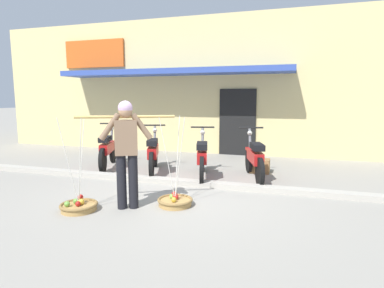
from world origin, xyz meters
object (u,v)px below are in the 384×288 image
fruit_basket_right_side (175,201)px  motorcycle_second_in_row (153,153)px  motorcycle_nearest_shop (108,150)px  fruit_vendor (126,147)px  motorcycle_third_in_row (202,157)px  fruit_basket_left_side (79,206)px  motorcycle_end_of_row (254,159)px  wooden_crate (260,166)px

fruit_basket_right_side → motorcycle_second_in_row: 2.47m
motorcycle_nearest_shop → fruit_vendor: bearing=-52.8°
fruit_vendor → motorcycle_third_in_row: fruit_vendor is taller
fruit_basket_left_side → motorcycle_nearest_shop: 3.18m
motorcycle_second_in_row → motorcycle_end_of_row: bearing=0.7°
motorcycle_third_in_row → fruit_basket_right_side: bearing=-88.0°
fruit_basket_left_side → motorcycle_nearest_shop: size_ratio=0.84×
fruit_basket_left_side → motorcycle_end_of_row: (2.38, 2.77, 0.37)m
fruit_basket_left_side → fruit_basket_right_side: (1.35, 0.67, -0.00)m
fruit_basket_right_side → motorcycle_nearest_shop: (-2.61, 2.22, 0.37)m
fruit_basket_right_side → wooden_crate: fruit_basket_right_side is taller
motorcycle_third_in_row → wooden_crate: size_ratio=4.05×
motorcycle_nearest_shop → wooden_crate: size_ratio=3.94×
fruit_basket_left_side → wooden_crate: 4.22m
motorcycle_nearest_shop → motorcycle_end_of_row: (3.65, -0.12, 0.00)m
motorcycle_third_in_row → motorcycle_end_of_row: 1.12m
fruit_basket_left_side → motorcycle_second_in_row: bearing=89.0°
fruit_basket_left_side → motorcycle_third_in_row: (1.28, 2.56, 0.37)m
fruit_vendor → motorcycle_end_of_row: (1.70, 2.43, -0.52)m
fruit_basket_right_side → motorcycle_nearest_shop: size_ratio=0.84×
fruit_vendor → fruit_basket_left_side: (-0.68, -0.33, -0.90)m
motorcycle_third_in_row → fruit_basket_left_side: bearing=-116.6°
motorcycle_end_of_row → motorcycle_nearest_shop: bearing=178.1°
motorcycle_second_in_row → motorcycle_third_in_row: size_ratio=0.98×
motorcycle_third_in_row → motorcycle_end_of_row: size_ratio=1.01×
fruit_basket_right_side → motorcycle_third_in_row: 1.93m
motorcycle_nearest_shop → motorcycle_third_in_row: 2.57m
motorcycle_third_in_row → wooden_crate: bearing=37.4°
fruit_vendor → wooden_crate: fruit_vendor is taller
fruit_basket_right_side → motorcycle_third_in_row: size_ratio=0.81×
motorcycle_second_in_row → motorcycle_nearest_shop: bearing=173.4°
fruit_basket_right_side → motorcycle_third_in_row: fruit_basket_right_side is taller
motorcycle_nearest_shop → motorcycle_third_in_row: bearing=-7.4°
motorcycle_end_of_row → wooden_crate: bearing=85.1°
motorcycle_end_of_row → fruit_basket_right_side: bearing=-116.3°
wooden_crate → motorcycle_nearest_shop: bearing=-171.4°
fruit_vendor → motorcycle_end_of_row: 3.02m
fruit_vendor → fruit_basket_right_side: bearing=26.7°
fruit_vendor → motorcycle_nearest_shop: size_ratio=0.98×
motorcycle_third_in_row → motorcycle_nearest_shop: bearing=172.6°
fruit_basket_left_side → motorcycle_third_in_row: fruit_basket_left_side is taller
fruit_basket_left_side → wooden_crate: bearing=54.7°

